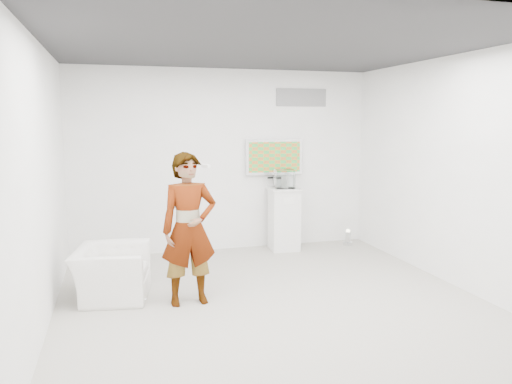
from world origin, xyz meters
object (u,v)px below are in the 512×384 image
floor_uplight (348,238)px  tv (274,157)px  person (189,229)px  armchair (112,273)px  pedestal (284,219)px

floor_uplight → tv: bearing=166.7°
person → armchair: person is taller
floor_uplight → person: bearing=-146.3°
person → armchair: bearing=148.7°
tv → floor_uplight: size_ratio=3.76×
armchair → floor_uplight: (3.96, 1.60, -0.18)m
person → armchair: (-0.89, 0.45, -0.59)m
person → pedestal: person is taller
pedestal → floor_uplight: bearing=-1.5°
person → pedestal: size_ratio=1.72×
armchair → floor_uplight: armchair is taller
armchair → pedestal: pedestal is taller
person → armchair: size_ratio=1.87×
person → floor_uplight: 3.77m
pedestal → floor_uplight: 1.24m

